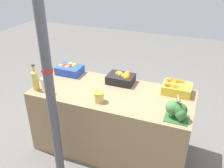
{
  "coord_description": "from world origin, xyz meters",
  "views": [
    {
      "loc": [
        0.87,
        -2.23,
        2.17
      ],
      "look_at": [
        0.0,
        0.0,
        0.89
      ],
      "focal_mm": 40.0,
      "sensor_mm": 36.0,
      "label": 1
    }
  ],
  "objects_px": {
    "support_pole": "(49,82)",
    "pickle_jar": "(99,97)",
    "juice_bottle_cloudy": "(44,83)",
    "orange_crate": "(122,78)",
    "broccoli_pile": "(177,110)",
    "apple_crate": "(70,69)",
    "juice_bottle_golden": "(35,79)",
    "sparrow_bird": "(179,100)",
    "carrot_crate": "(177,88)"
  },
  "relations": [
    {
      "from": "support_pole",
      "to": "pickle_jar",
      "type": "xyz_separation_m",
      "value": [
        0.3,
        0.39,
        -0.3
      ]
    },
    {
      "from": "support_pole",
      "to": "juice_bottle_cloudy",
      "type": "distance_m",
      "value": 0.55
    },
    {
      "from": "orange_crate",
      "to": "broccoli_pile",
      "type": "bearing_deg",
      "value": -34.89
    },
    {
      "from": "apple_crate",
      "to": "orange_crate",
      "type": "distance_m",
      "value": 0.7
    },
    {
      "from": "pickle_jar",
      "to": "apple_crate",
      "type": "bearing_deg",
      "value": 142.18
    },
    {
      "from": "orange_crate",
      "to": "juice_bottle_golden",
      "type": "bearing_deg",
      "value": -148.5
    },
    {
      "from": "orange_crate",
      "to": "sparrow_bird",
      "type": "bearing_deg",
      "value": -34.52
    },
    {
      "from": "support_pole",
      "to": "apple_crate",
      "type": "distance_m",
      "value": 0.97
    },
    {
      "from": "juice_bottle_golden",
      "to": "juice_bottle_cloudy",
      "type": "bearing_deg",
      "value": -0.0
    },
    {
      "from": "orange_crate",
      "to": "juice_bottle_cloudy",
      "type": "xyz_separation_m",
      "value": [
        -0.72,
        -0.51,
        0.04
      ]
    },
    {
      "from": "apple_crate",
      "to": "pickle_jar",
      "type": "relative_size",
      "value": 2.8
    },
    {
      "from": "support_pole",
      "to": "orange_crate",
      "type": "bearing_deg",
      "value": 66.19
    },
    {
      "from": "support_pole",
      "to": "carrot_crate",
      "type": "bearing_deg",
      "value": 40.19
    },
    {
      "from": "carrot_crate",
      "to": "juice_bottle_cloudy",
      "type": "height_order",
      "value": "juice_bottle_cloudy"
    },
    {
      "from": "orange_crate",
      "to": "pickle_jar",
      "type": "xyz_separation_m",
      "value": [
        -0.08,
        -0.48,
        -0.01
      ]
    },
    {
      "from": "apple_crate",
      "to": "carrot_crate",
      "type": "height_order",
      "value": "carrot_crate"
    },
    {
      "from": "broccoli_pile",
      "to": "sparrow_bird",
      "type": "distance_m",
      "value": 0.1
    },
    {
      "from": "support_pole",
      "to": "broccoli_pile",
      "type": "height_order",
      "value": "support_pole"
    },
    {
      "from": "orange_crate",
      "to": "juice_bottle_cloudy",
      "type": "height_order",
      "value": "juice_bottle_cloudy"
    },
    {
      "from": "juice_bottle_golden",
      "to": "support_pole",
      "type": "bearing_deg",
      "value": -38.45
    },
    {
      "from": "orange_crate",
      "to": "juice_bottle_cloudy",
      "type": "relative_size",
      "value": 1.19
    },
    {
      "from": "apple_crate",
      "to": "carrot_crate",
      "type": "xyz_separation_m",
      "value": [
        1.34,
        -0.01,
        -0.0
      ]
    },
    {
      "from": "juice_bottle_cloudy",
      "to": "pickle_jar",
      "type": "xyz_separation_m",
      "value": [
        0.64,
        0.03,
        -0.05
      ]
    },
    {
      "from": "support_pole",
      "to": "sparrow_bird",
      "type": "relative_size",
      "value": 17.11
    },
    {
      "from": "apple_crate",
      "to": "broccoli_pile",
      "type": "xyz_separation_m",
      "value": [
        1.42,
        -0.5,
        0.03
      ]
    },
    {
      "from": "orange_crate",
      "to": "carrot_crate",
      "type": "distance_m",
      "value": 0.64
    },
    {
      "from": "broccoli_pile",
      "to": "juice_bottle_cloudy",
      "type": "xyz_separation_m",
      "value": [
        -1.43,
        -0.01,
        0.01
      ]
    },
    {
      "from": "support_pole",
      "to": "juice_bottle_golden",
      "type": "relative_size",
      "value": 7.5
    },
    {
      "from": "broccoli_pile",
      "to": "sparrow_bird",
      "type": "bearing_deg",
      "value": 107.17
    },
    {
      "from": "orange_crate",
      "to": "pickle_jar",
      "type": "distance_m",
      "value": 0.49
    },
    {
      "from": "orange_crate",
      "to": "sparrow_bird",
      "type": "xyz_separation_m",
      "value": [
        0.71,
        -0.49,
        0.13
      ]
    },
    {
      "from": "juice_bottle_golden",
      "to": "pickle_jar",
      "type": "relative_size",
      "value": 2.77
    },
    {
      "from": "broccoli_pile",
      "to": "juice_bottle_golden",
      "type": "distance_m",
      "value": 1.55
    },
    {
      "from": "support_pole",
      "to": "sparrow_bird",
      "type": "xyz_separation_m",
      "value": [
        1.09,
        0.38,
        -0.16
      ]
    },
    {
      "from": "support_pole",
      "to": "carrot_crate",
      "type": "height_order",
      "value": "support_pole"
    },
    {
      "from": "juice_bottle_golden",
      "to": "pickle_jar",
      "type": "xyz_separation_m",
      "value": [
        0.76,
        0.03,
        -0.07
      ]
    },
    {
      "from": "orange_crate",
      "to": "pickle_jar",
      "type": "relative_size",
      "value": 2.8
    },
    {
      "from": "juice_bottle_golden",
      "to": "sparrow_bird",
      "type": "xyz_separation_m",
      "value": [
        1.54,
        0.02,
        0.07
      ]
    },
    {
      "from": "carrot_crate",
      "to": "broccoli_pile",
      "type": "xyz_separation_m",
      "value": [
        0.07,
        -0.49,
        0.04
      ]
    },
    {
      "from": "support_pole",
      "to": "apple_crate",
      "type": "relative_size",
      "value": 7.44
    },
    {
      "from": "orange_crate",
      "to": "broccoli_pile",
      "type": "height_order",
      "value": "broccoli_pile"
    },
    {
      "from": "juice_bottle_cloudy",
      "to": "carrot_crate",
      "type": "bearing_deg",
      "value": 20.48
    },
    {
      "from": "carrot_crate",
      "to": "sparrow_bird",
      "type": "distance_m",
      "value": 0.51
    },
    {
      "from": "orange_crate",
      "to": "broccoli_pile",
      "type": "relative_size",
      "value": 1.37
    },
    {
      "from": "juice_bottle_cloudy",
      "to": "pickle_jar",
      "type": "relative_size",
      "value": 2.35
    },
    {
      "from": "juice_bottle_golden",
      "to": "juice_bottle_cloudy",
      "type": "relative_size",
      "value": 1.18
    },
    {
      "from": "broccoli_pile",
      "to": "carrot_crate",
      "type": "bearing_deg",
      "value": 98.56
    },
    {
      "from": "juice_bottle_golden",
      "to": "juice_bottle_cloudy",
      "type": "xyz_separation_m",
      "value": [
        0.12,
        -0.0,
        -0.02
      ]
    },
    {
      "from": "broccoli_pile",
      "to": "sparrow_bird",
      "type": "relative_size",
      "value": 1.67
    },
    {
      "from": "apple_crate",
      "to": "orange_crate",
      "type": "relative_size",
      "value": 1.0
    }
  ]
}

